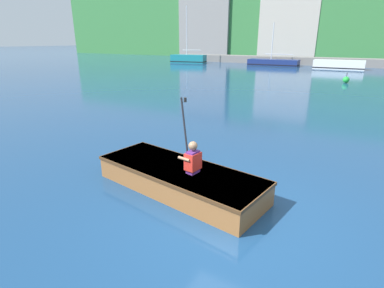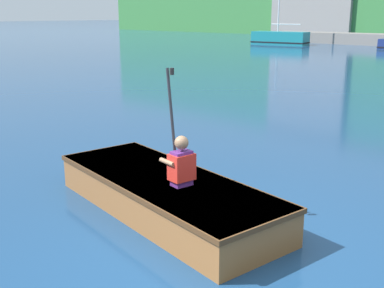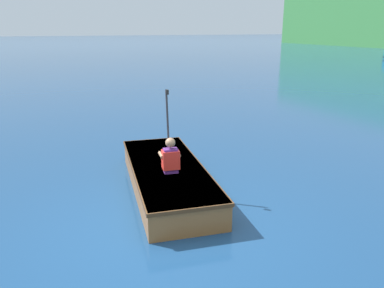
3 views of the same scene
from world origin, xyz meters
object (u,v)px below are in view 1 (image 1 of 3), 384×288
(moored_boat_dock_west_inner, at_px, (273,63))
(rowboat_foreground, at_px, (177,177))
(moored_boat_dock_center_near, at_px, (188,59))
(channel_buoy, at_px, (346,80))
(moored_boat_dock_east_inner, at_px, (339,65))
(person_paddler, at_px, (192,158))

(moored_boat_dock_west_inner, bearing_deg, rowboat_foreground, -77.24)
(moored_boat_dock_west_inner, bearing_deg, moored_boat_dock_center_near, -173.25)
(moored_boat_dock_center_near, height_order, channel_buoy, moored_boat_dock_center_near)
(rowboat_foreground, height_order, channel_buoy, channel_buoy)
(moored_boat_dock_center_near, xyz_separation_m, rowboat_foreground, (18.29, -30.81, -0.25))
(moored_boat_dock_center_near, height_order, moored_boat_dock_east_inner, moored_boat_dock_center_near)
(moored_boat_dock_west_inner, bearing_deg, channel_buoy, -55.18)
(moored_boat_dock_west_inner, height_order, channel_buoy, moored_boat_dock_west_inner)
(channel_buoy, bearing_deg, moored_boat_dock_east_inner, 98.03)
(rowboat_foreground, height_order, person_paddler, person_paddler)
(moored_boat_dock_west_inner, xyz_separation_m, rowboat_foreground, (7.27, -32.11, -0.07))
(moored_boat_dock_center_near, relative_size, channel_buoy, 9.75)
(moored_boat_dock_center_near, bearing_deg, moored_boat_dock_east_inner, 0.06)
(moored_boat_dock_east_inner, bearing_deg, channel_buoy, -81.97)
(person_paddler, bearing_deg, channel_buoy, 86.55)
(channel_buoy, bearing_deg, moored_boat_dock_west_inner, 124.82)
(moored_boat_dock_east_inner, distance_m, rowboat_foreground, 30.83)
(moored_boat_dock_west_inner, height_order, person_paddler, moored_boat_dock_west_inner)
(moored_boat_dock_east_inner, relative_size, rowboat_foreground, 1.32)
(rowboat_foreground, bearing_deg, moored_boat_dock_east_inner, 90.09)
(moored_boat_dock_west_inner, bearing_deg, moored_boat_dock_east_inner, -10.10)
(person_paddler, relative_size, channel_buoy, 1.96)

